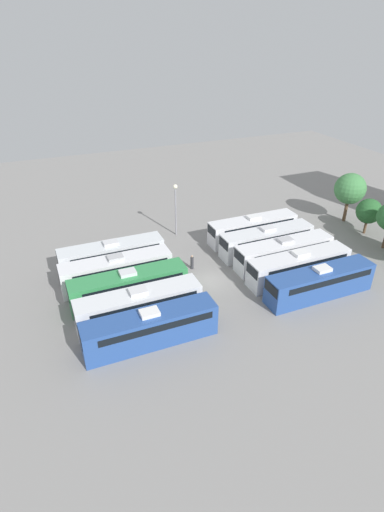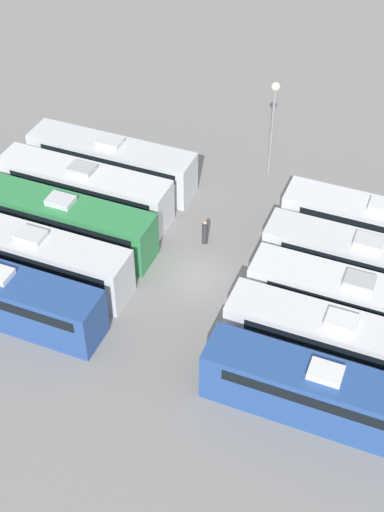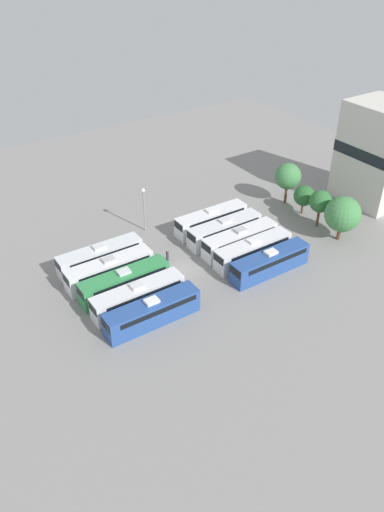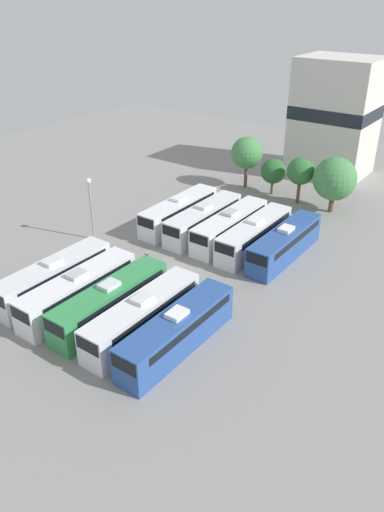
{
  "view_description": "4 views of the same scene",
  "coord_description": "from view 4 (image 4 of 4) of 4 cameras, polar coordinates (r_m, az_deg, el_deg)",
  "views": [
    {
      "loc": [
        32.71,
        -15.8,
        23.82
      ],
      "look_at": [
        -1.14,
        -1.65,
        2.88
      ],
      "focal_mm": 28.0,
      "sensor_mm": 36.0,
      "label": 1
    },
    {
      "loc": [
        28.34,
        11.14,
        29.36
      ],
      "look_at": [
        0.52,
        -0.18,
        2.15
      ],
      "focal_mm": 50.0,
      "sensor_mm": 36.0,
      "label": 2
    },
    {
      "loc": [
        45.98,
        -29.22,
        39.11
      ],
      "look_at": [
        -0.1,
        1.24,
        1.69
      ],
      "focal_mm": 35.0,
      "sensor_mm": 36.0,
      "label": 3
    },
    {
      "loc": [
        25.53,
        -32.53,
        24.43
      ],
      "look_at": [
        0.65,
        1.51,
        1.51
      ],
      "focal_mm": 35.0,
      "sensor_mm": 36.0,
      "label": 4
    }
  ],
  "objects": [
    {
      "name": "tree_0",
      "position": [
        68.24,
        6.3,
        11.62
      ],
      "size": [
        4.23,
        4.23,
        6.91
      ],
      "color": "brown",
      "rests_on": "ground_plane"
    },
    {
      "name": "tree_3",
      "position": [
        62.27,
        16.0,
        8.45
      ],
      "size": [
        5.18,
        5.18,
        6.8
      ],
      "color": "brown",
      "rests_on": "ground_plane"
    },
    {
      "name": "worker_person",
      "position": [
        48.85,
        -5.2,
        -0.52
      ],
      "size": [
        0.36,
        0.36,
        1.73
      ],
      "color": "#333338",
      "rests_on": "ground_plane"
    },
    {
      "name": "bus_2",
      "position": [
        41.61,
        -9.25,
        -5.07
      ],
      "size": [
        2.55,
        11.68,
        3.38
      ],
      "color": "#338C4C",
      "rests_on": "ground_plane"
    },
    {
      "name": "bus_3",
      "position": [
        39.62,
        -5.6,
        -6.71
      ],
      "size": [
        2.55,
        11.68,
        3.38
      ],
      "color": "silver",
      "rests_on": "ground_plane"
    },
    {
      "name": "depot_building",
      "position": [
        75.77,
        16.02,
        15.06
      ],
      "size": [
        10.72,
        8.84,
        16.09
      ],
      "color": "beige",
      "rests_on": "ground_plane"
    },
    {
      "name": "light_pole",
      "position": [
        53.71,
        -11.57,
        6.51
      ],
      "size": [
        0.6,
        0.6,
        6.98
      ],
      "color": "gray",
      "rests_on": "ground_plane"
    },
    {
      "name": "bus_4",
      "position": [
        37.83,
        -1.67,
        -8.49
      ],
      "size": [
        2.55,
        11.68,
        3.38
      ],
      "color": "#284C93",
      "rests_on": "ground_plane"
    },
    {
      "name": "bus_6",
      "position": [
        55.43,
        1.35,
        4.27
      ],
      "size": [
        2.55,
        11.68,
        3.38
      ],
      "color": "silver",
      "rests_on": "ground_plane"
    },
    {
      "name": "bus_0",
      "position": [
        46.02,
        -15.44,
        -2.27
      ],
      "size": [
        2.55,
        11.68,
        3.38
      ],
      "color": "silver",
      "rests_on": "ground_plane"
    },
    {
      "name": "bus_7",
      "position": [
        53.94,
        4.38,
        3.48
      ],
      "size": [
        2.55,
        11.68,
        3.38
      ],
      "color": "white",
      "rests_on": "ground_plane"
    },
    {
      "name": "bus_5",
      "position": [
        57.41,
        -1.48,
        5.16
      ],
      "size": [
        2.55,
        11.68,
        3.38
      ],
      "color": "white",
      "rests_on": "ground_plane"
    },
    {
      "name": "ground_plane",
      "position": [
        48.03,
        -1.69,
        -2.05
      ],
      "size": [
        112.5,
        112.5,
        0.0
      ],
      "primitive_type": "plane",
      "color": "gray"
    },
    {
      "name": "tree_1",
      "position": [
        66.64,
        9.27,
        9.55
      ],
      "size": [
        3.26,
        3.26,
        4.81
      ],
      "color": "brown",
      "rests_on": "ground_plane"
    },
    {
      "name": "bus_9",
      "position": [
        51.02,
        10.58,
        1.51
      ],
      "size": [
        2.55,
        11.68,
        3.38
      ],
      "color": "#284C93",
      "rests_on": "ground_plane"
    },
    {
      "name": "bus_8",
      "position": [
        52.35,
        7.17,
        2.51
      ],
      "size": [
        2.55,
        11.68,
        3.38
      ],
      "color": "silver",
      "rests_on": "ground_plane"
    },
    {
      "name": "bus_1",
      "position": [
        43.56,
        -12.83,
        -3.79
      ],
      "size": [
        2.55,
        11.68,
        3.38
      ],
      "color": "white",
      "rests_on": "ground_plane"
    },
    {
      "name": "tree_2",
      "position": [
        63.99,
        12.31,
        9.42
      ],
      "size": [
        3.38,
        3.38,
        5.9
      ],
      "color": "brown",
      "rests_on": "ground_plane"
    }
  ]
}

